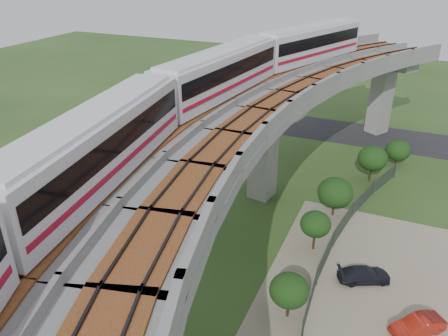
# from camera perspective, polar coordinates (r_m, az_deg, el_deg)

# --- Properties ---
(ground) EXTENTS (160.00, 160.00, 0.00)m
(ground) POSITION_cam_1_polar(r_m,az_deg,el_deg) (34.00, -2.37, -11.33)
(ground) COLOR #2D481D
(ground) RESTS_ON ground
(dirt_lot) EXTENTS (18.00, 26.00, 0.04)m
(dirt_lot) POSITION_cam_1_polar(r_m,az_deg,el_deg) (30.43, 21.82, -19.06)
(dirt_lot) COLOR gray
(dirt_lot) RESTS_ON ground
(asphalt_road) EXTENTS (60.00, 8.00, 0.03)m
(asphalt_road) POSITION_cam_1_polar(r_m,az_deg,el_deg) (59.19, 10.24, 5.41)
(asphalt_road) COLOR #232326
(asphalt_road) RESTS_ON ground
(viaduct) EXTENTS (19.58, 73.98, 11.40)m
(viaduct) POSITION_cam_1_polar(r_m,az_deg,el_deg) (28.02, 4.40, 1.54)
(viaduct) COLOR #99968E
(viaduct) RESTS_ON ground
(metro_train) EXTENTS (11.51, 61.33, 3.64)m
(metro_train) POSITION_cam_1_polar(r_m,az_deg,el_deg) (26.68, -3.65, 7.80)
(metro_train) COLOR silver
(metro_train) RESTS_ON ground
(fence) EXTENTS (3.87, 38.73, 1.50)m
(fence) POSITION_cam_1_polar(r_m,az_deg,el_deg) (31.45, 14.39, -14.21)
(fence) COLOR #2D382D
(fence) RESTS_ON ground
(tree_0) EXTENTS (2.61, 2.61, 2.89)m
(tree_0) POSITION_cam_1_polar(r_m,az_deg,el_deg) (50.22, 21.78, 2.17)
(tree_0) COLOR #382314
(tree_0) RESTS_ON ground
(tree_1) EXTENTS (2.90, 2.90, 3.79)m
(tree_1) POSITION_cam_1_polar(r_m,az_deg,el_deg) (45.40, 18.85, 1.20)
(tree_1) COLOR #382314
(tree_1) RESTS_ON ground
(tree_2) EXTENTS (3.04, 3.04, 3.61)m
(tree_2) POSITION_cam_1_polar(r_m,az_deg,el_deg) (38.59, 14.33, -3.13)
(tree_2) COLOR #382314
(tree_2) RESTS_ON ground
(tree_3) EXTENTS (2.35, 2.35, 3.31)m
(tree_3) POSITION_cam_1_polar(r_m,az_deg,el_deg) (34.00, 11.87, -7.19)
(tree_3) COLOR #382314
(tree_3) RESTS_ON ground
(tree_4) EXTENTS (2.48, 2.48, 3.18)m
(tree_4) POSITION_cam_1_polar(r_m,az_deg,el_deg) (28.13, 8.51, -15.54)
(tree_4) COLOR #382314
(tree_4) RESTS_ON ground
(car_red) EXTENTS (3.33, 3.15, 1.12)m
(car_red) POSITION_cam_1_polar(r_m,az_deg,el_deg) (30.28, 24.00, -18.29)
(car_red) COLOR #9B1A0E
(car_red) RESTS_ON dirt_lot
(car_dark) EXTENTS (3.95, 2.96, 1.06)m
(car_dark) POSITION_cam_1_polar(r_m,az_deg,el_deg) (32.86, 17.83, -13.11)
(car_dark) COLOR black
(car_dark) RESTS_ON dirt_lot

